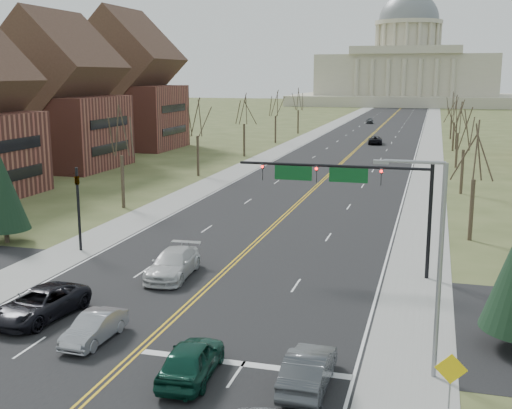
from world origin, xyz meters
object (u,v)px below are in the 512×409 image
Objects in this scene: street_light at (434,256)px; car_sb_inner_second at (173,264)px; car_sb_outer_lead at (40,304)px; car_nb_inner_lead at (191,359)px; car_nb_outer_lead at (308,369)px; car_far_nb at (375,140)px; signal_mast at (347,183)px; signal_left at (78,200)px; car_sb_inner_lead at (94,328)px; warn_sign at (451,376)px; car_far_sb at (370,121)px.

street_light is 18.72m from car_sb_inner_second.
street_light is 19.88m from car_sb_outer_lead.
car_nb_inner_lead is at bearing -68.11° from car_sb_inner_second.
car_nb_inner_lead is at bearing 6.22° from car_nb_outer_lead.
car_nb_outer_lead is 0.89× the size of car_far_nb.
signal_mast is 2.28× the size of car_far_nb.
car_sb_inner_second is at bearing -23.93° from signal_left.
car_nb_outer_lead is at bearing -38.84° from signal_left.
car_nb_outer_lead reaches higher than car_far_nb.
car_sb_inner_lead is at bearing -25.39° from car_nb_inner_lead.
signal_left is 27.78m from street_light.
car_far_nb is (-11.25, 95.19, -1.27)m from warn_sign.
car_sb_outer_lead is (-19.34, 1.32, -4.43)m from street_light.
car_nb_inner_lead reaches higher than car_sb_outer_lead.
car_nb_inner_lead is 6.20m from car_sb_inner_lead.
car_sb_outer_lead is 139.16m from car_far_sb.
car_nb_inner_lead is 1.01× the size of car_nb_outer_lead.
car_nb_inner_lead reaches higher than car_far_nb.
street_light is at bearing -153.28° from car_nb_outer_lead.
car_sb_outer_lead is 9.15m from car_sb_inner_second.
car_sb_inner_lead is 10.16m from car_sb_inner_second.
car_sb_inner_second is at bearing -68.07° from car_nb_inner_lead.
car_far_nb is at bearing 91.75° from car_sb_outer_lead.
street_light reaches higher than car_nb_outer_lead.
street_light is 6.80m from car_nb_outer_lead.
car_sb_inner_second is at bearing -47.50° from car_nb_outer_lead.
car_far_nb is 1.27× the size of car_far_sb.
signal_mast reaches higher than car_sb_inner_second.
car_nb_outer_lead is at bearing -177.90° from car_nb_inner_lead.
car_far_nb is (13.75, 77.67, -2.97)m from signal_left.
signal_left is 1.47× the size of car_sb_inner_lead.
car_far_sb is at bearing -91.17° from car_nb_inner_lead.
car_sb_inner_lead is (-10.59, 1.75, -0.11)m from car_nb_outer_lead.
warn_sign is 0.70× the size of car_sb_inner_lead.
warn_sign reaches higher than car_nb_inner_lead.
signal_left is 78.93m from car_far_nb.
car_sb_outer_lead is (4.90, -12.18, -2.92)m from signal_left.
car_sb_inner_second reaches higher than car_nb_inner_lead.
warn_sign is (0.76, -4.02, -3.21)m from street_light.
car_sb_outer_lead is at bearing -119.11° from car_sb_inner_second.
signal_left is 2.09× the size of warn_sign.
signal_left is at bearing -51.72° from car_nb_inner_lead.
car_nb_inner_lead is (-4.14, -16.31, -4.93)m from signal_mast.
warn_sign is at bearing 91.41° from car_far_nb.
car_nb_inner_lead is at bearing -47.77° from signal_left.
warn_sign is at bearing -79.25° from street_light.
car_sb_outer_lead is 90.28m from car_far_nb.
car_sb_inner_second is (-0.26, 10.15, 0.16)m from car_sb_inner_lead.
warn_sign is at bearing -35.02° from signal_left.
car_far_sb is (7.86, 126.95, -2.99)m from signal_left.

